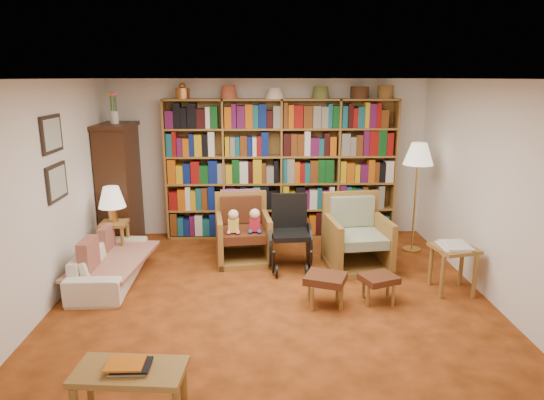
{
  "coord_description": "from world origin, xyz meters",
  "views": [
    {
      "loc": [
        -0.19,
        -5.21,
        2.52
      ],
      "look_at": [
        0.0,
        0.6,
        1.04
      ],
      "focal_mm": 32.0,
      "sensor_mm": 36.0,
      "label": 1
    }
  ],
  "objects_px": {
    "floor_lamp": "(418,158)",
    "footstool_a": "(325,281)",
    "wheelchair": "(290,235)",
    "coffee_table": "(130,375)",
    "side_table_lamp": "(115,234)",
    "side_table_papers": "(454,255)",
    "armchair_leather": "(243,232)",
    "sofa": "(110,263)",
    "armchair_sage": "(356,239)",
    "footstool_b": "(379,280)"
  },
  "relations": [
    {
      "from": "side_table_lamp",
      "to": "footstool_b",
      "type": "height_order",
      "value": "side_table_lamp"
    },
    {
      "from": "side_table_lamp",
      "to": "armchair_sage",
      "type": "height_order",
      "value": "armchair_sage"
    },
    {
      "from": "footstool_a",
      "to": "footstool_b",
      "type": "bearing_deg",
      "value": 6.07
    },
    {
      "from": "armchair_leather",
      "to": "footstool_a",
      "type": "height_order",
      "value": "armchair_leather"
    },
    {
      "from": "side_table_lamp",
      "to": "side_table_papers",
      "type": "bearing_deg",
      "value": -14.02
    },
    {
      "from": "sofa",
      "to": "footstool_b",
      "type": "relative_size",
      "value": 3.39
    },
    {
      "from": "sofa",
      "to": "side_table_papers",
      "type": "relative_size",
      "value": 2.69
    },
    {
      "from": "footstool_b",
      "to": "floor_lamp",
      "type": "bearing_deg",
      "value": 61.23
    },
    {
      "from": "sofa",
      "to": "side_table_papers",
      "type": "bearing_deg",
      "value": -97.03
    },
    {
      "from": "floor_lamp",
      "to": "footstool_b",
      "type": "height_order",
      "value": "floor_lamp"
    },
    {
      "from": "armchair_leather",
      "to": "footstool_a",
      "type": "bearing_deg",
      "value": -57.75
    },
    {
      "from": "side_table_papers",
      "to": "armchair_sage",
      "type": "bearing_deg",
      "value": 138.59
    },
    {
      "from": "sofa",
      "to": "side_table_lamp",
      "type": "relative_size",
      "value": 2.73
    },
    {
      "from": "wheelchair",
      "to": "footstool_a",
      "type": "relative_size",
      "value": 1.84
    },
    {
      "from": "coffee_table",
      "to": "wheelchair",
      "type": "bearing_deg",
      "value": 64.61
    },
    {
      "from": "wheelchair",
      "to": "footstool_a",
      "type": "height_order",
      "value": "wheelchair"
    },
    {
      "from": "floor_lamp",
      "to": "footstool_a",
      "type": "relative_size",
      "value": 3.01
    },
    {
      "from": "wheelchair",
      "to": "floor_lamp",
      "type": "height_order",
      "value": "floor_lamp"
    },
    {
      "from": "wheelchair",
      "to": "footstool_b",
      "type": "height_order",
      "value": "wheelchair"
    },
    {
      "from": "sofa",
      "to": "wheelchair",
      "type": "distance_m",
      "value": 2.36
    },
    {
      "from": "footstool_a",
      "to": "footstool_b",
      "type": "xyz_separation_m",
      "value": [
        0.62,
        0.07,
        -0.03
      ]
    },
    {
      "from": "armchair_sage",
      "to": "side_table_papers",
      "type": "height_order",
      "value": "armchair_sage"
    },
    {
      "from": "armchair_sage",
      "to": "footstool_a",
      "type": "relative_size",
      "value": 1.83
    },
    {
      "from": "armchair_leather",
      "to": "sofa",
      "type": "bearing_deg",
      "value": -155.91
    },
    {
      "from": "footstool_b",
      "to": "coffee_table",
      "type": "relative_size",
      "value": 0.55
    },
    {
      "from": "sofa",
      "to": "coffee_table",
      "type": "relative_size",
      "value": 1.87
    },
    {
      "from": "wheelchair",
      "to": "coffee_table",
      "type": "bearing_deg",
      "value": -115.39
    },
    {
      "from": "armchair_sage",
      "to": "side_table_papers",
      "type": "bearing_deg",
      "value": -41.41
    },
    {
      "from": "sofa",
      "to": "armchair_leather",
      "type": "bearing_deg",
      "value": -66.82
    },
    {
      "from": "side_table_papers",
      "to": "footstool_a",
      "type": "relative_size",
      "value": 1.12
    },
    {
      "from": "side_table_lamp",
      "to": "floor_lamp",
      "type": "bearing_deg",
      "value": 4.79
    },
    {
      "from": "armchair_sage",
      "to": "wheelchair",
      "type": "bearing_deg",
      "value": 179.69
    },
    {
      "from": "armchair_sage",
      "to": "side_table_papers",
      "type": "xyz_separation_m",
      "value": [
        0.99,
        -0.87,
        0.09
      ]
    },
    {
      "from": "armchair_sage",
      "to": "coffee_table",
      "type": "xyz_separation_m",
      "value": [
        -2.31,
        -2.97,
        -0.04
      ]
    },
    {
      "from": "side_table_lamp",
      "to": "coffee_table",
      "type": "xyz_separation_m",
      "value": [
        0.99,
        -3.17,
        -0.08
      ]
    },
    {
      "from": "side_table_lamp",
      "to": "wheelchair",
      "type": "xyz_separation_m",
      "value": [
        2.41,
        -0.19,
        0.03
      ]
    },
    {
      "from": "side_table_papers",
      "to": "floor_lamp",
      "type": "bearing_deg",
      "value": 90.98
    },
    {
      "from": "footstool_a",
      "to": "footstool_b",
      "type": "relative_size",
      "value": 1.13
    },
    {
      "from": "footstool_a",
      "to": "armchair_leather",
      "type": "bearing_deg",
      "value": 122.25
    },
    {
      "from": "floor_lamp",
      "to": "side_table_papers",
      "type": "distance_m",
      "value": 1.7
    },
    {
      "from": "side_table_papers",
      "to": "side_table_lamp",
      "type": "bearing_deg",
      "value": 165.98
    },
    {
      "from": "floor_lamp",
      "to": "wheelchair",
      "type": "bearing_deg",
      "value": -163.52
    },
    {
      "from": "armchair_leather",
      "to": "armchair_sage",
      "type": "height_order",
      "value": "armchair_sage"
    },
    {
      "from": "armchair_leather",
      "to": "footstool_b",
      "type": "bearing_deg",
      "value": -42.6
    },
    {
      "from": "sofa",
      "to": "coffee_table",
      "type": "distance_m",
      "value": 2.7
    },
    {
      "from": "floor_lamp",
      "to": "footstool_b",
      "type": "xyz_separation_m",
      "value": [
        -0.93,
        -1.69,
        -1.13
      ]
    },
    {
      "from": "armchair_leather",
      "to": "coffee_table",
      "type": "height_order",
      "value": "armchair_leather"
    },
    {
      "from": "sofa",
      "to": "coffee_table",
      "type": "xyz_separation_m",
      "value": [
        0.89,
        -2.54,
        0.1
      ]
    },
    {
      "from": "sofa",
      "to": "armchair_leather",
      "type": "relative_size",
      "value": 1.71
    },
    {
      "from": "sofa",
      "to": "side_table_papers",
      "type": "xyz_separation_m",
      "value": [
        4.2,
        -0.45,
        0.23
      ]
    }
  ]
}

